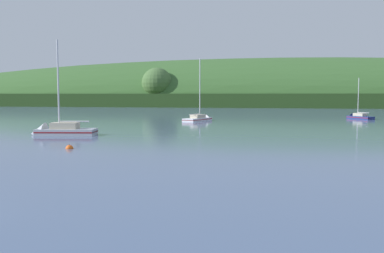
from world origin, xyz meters
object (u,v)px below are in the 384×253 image
mooring_buoy_foreground (69,149)px  sailboat_near_mooring (200,120)px  sailboat_midwater_white (358,118)px  sailboat_outer_reach (58,132)px

mooring_buoy_foreground → sailboat_near_mooring: bearing=81.7°
sailboat_midwater_white → mooring_buoy_foreground: size_ratio=11.82×
mooring_buoy_foreground → sailboat_outer_reach: bearing=121.4°
sailboat_midwater_white → mooring_buoy_foreground: sailboat_midwater_white is taller
sailboat_near_mooring → sailboat_outer_reach: sailboat_near_mooring is taller
sailboat_outer_reach → mooring_buoy_foreground: sailboat_outer_reach is taller
sailboat_near_mooring → mooring_buoy_foreground: (-6.59, -45.01, -0.22)m
sailboat_outer_reach → sailboat_near_mooring: bearing=-121.4°
sailboat_near_mooring → mooring_buoy_foreground: bearing=-167.3°
sailboat_near_mooring → sailboat_midwater_white: 35.48m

